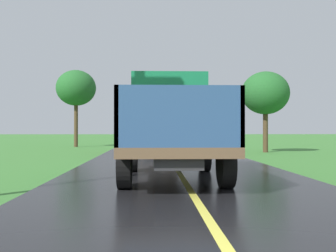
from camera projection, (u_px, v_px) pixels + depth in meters
banana_truck_near at (170, 123)px, 10.83m from camera, size 2.38×5.82×2.80m
banana_truck_far at (152, 126)px, 22.36m from camera, size 2.38×5.81×2.80m
roadside_tree_near_left at (265, 93)px, 22.77m from camera, size 2.67×2.67×4.54m
roadside_tree_mid_right at (76, 88)px, 29.73m from camera, size 2.90×2.90×5.63m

